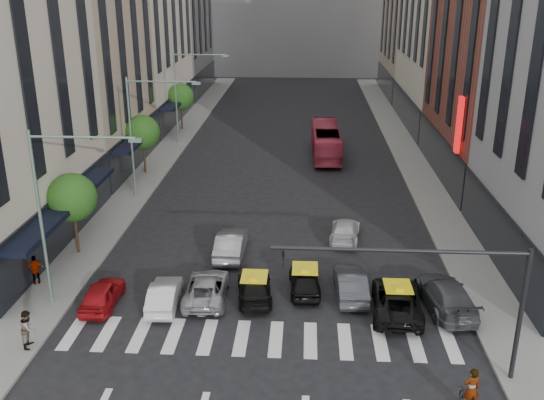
% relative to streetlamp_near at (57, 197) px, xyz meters
% --- Properties ---
extents(ground, '(160.00, 160.00, 0.00)m').
position_rel_streetlamp_near_xyz_m(ground, '(10.04, -4.00, -5.90)').
color(ground, black).
rests_on(ground, ground).
extents(sidewalk_left, '(3.00, 96.00, 0.15)m').
position_rel_streetlamp_near_xyz_m(sidewalk_left, '(-1.46, 26.00, -5.83)').
color(sidewalk_left, slate).
rests_on(sidewalk_left, ground).
extents(sidewalk_right, '(3.00, 96.00, 0.15)m').
position_rel_streetlamp_near_xyz_m(sidewalk_right, '(21.54, 26.00, -5.83)').
color(sidewalk_right, slate).
rests_on(sidewalk_right, ground).
extents(building_left_b, '(8.00, 16.00, 24.00)m').
position_rel_streetlamp_near_xyz_m(building_left_b, '(-6.96, 24.00, 6.10)').
color(building_left_b, tan).
rests_on(building_left_b, ground).
extents(building_right_b, '(8.00, 18.00, 26.00)m').
position_rel_streetlamp_near_xyz_m(building_right_b, '(27.04, 23.00, 7.10)').
color(building_right_b, brown).
rests_on(building_right_b, ground).
extents(tree_near, '(2.88, 2.88, 4.95)m').
position_rel_streetlamp_near_xyz_m(tree_near, '(-1.76, 6.00, -2.25)').
color(tree_near, black).
rests_on(tree_near, sidewalk_left).
extents(tree_mid, '(2.88, 2.88, 4.95)m').
position_rel_streetlamp_near_xyz_m(tree_mid, '(-1.76, 22.00, -2.25)').
color(tree_mid, black).
rests_on(tree_mid, sidewalk_left).
extents(tree_far, '(2.88, 2.88, 4.95)m').
position_rel_streetlamp_near_xyz_m(tree_far, '(-1.76, 38.00, -2.25)').
color(tree_far, black).
rests_on(tree_far, sidewalk_left).
extents(streetlamp_near, '(5.38, 0.25, 9.00)m').
position_rel_streetlamp_near_xyz_m(streetlamp_near, '(0.00, 0.00, 0.00)').
color(streetlamp_near, gray).
rests_on(streetlamp_near, sidewalk_left).
extents(streetlamp_mid, '(5.38, 0.25, 9.00)m').
position_rel_streetlamp_near_xyz_m(streetlamp_mid, '(0.00, 16.00, 0.00)').
color(streetlamp_mid, gray).
rests_on(streetlamp_mid, sidewalk_left).
extents(streetlamp_far, '(5.38, 0.25, 9.00)m').
position_rel_streetlamp_near_xyz_m(streetlamp_far, '(0.00, 32.00, 0.00)').
color(streetlamp_far, gray).
rests_on(streetlamp_far, sidewalk_left).
extents(traffic_signal, '(10.10, 0.20, 6.00)m').
position_rel_streetlamp_near_xyz_m(traffic_signal, '(17.74, -5.00, -1.43)').
color(traffic_signal, black).
rests_on(traffic_signal, ground).
extents(liberty_sign, '(0.30, 0.70, 4.00)m').
position_rel_streetlamp_near_xyz_m(liberty_sign, '(22.64, 16.00, 0.10)').
color(liberty_sign, red).
rests_on(liberty_sign, ground).
extents(car_red, '(1.55, 3.86, 1.31)m').
position_rel_streetlamp_near_xyz_m(car_red, '(1.68, 0.05, -5.25)').
color(car_red, maroon).
rests_on(car_red, ground).
extents(car_white_front, '(1.62, 4.04, 1.30)m').
position_rel_streetlamp_near_xyz_m(car_white_front, '(4.84, 0.17, -5.25)').
color(car_white_front, silver).
rests_on(car_white_front, ground).
extents(car_silver, '(2.30, 4.68, 1.28)m').
position_rel_streetlamp_near_xyz_m(car_silver, '(6.84, 1.06, -5.26)').
color(car_silver, '#9A9AA0').
rests_on(car_silver, ground).
extents(taxi_left, '(2.23, 4.46, 1.24)m').
position_rel_streetlamp_near_xyz_m(taxi_left, '(9.34, 1.26, -5.28)').
color(taxi_left, black).
rests_on(taxi_left, ground).
extents(taxi_center, '(1.81, 4.01, 1.34)m').
position_rel_streetlamp_near_xyz_m(taxi_center, '(11.94, 2.15, -5.24)').
color(taxi_center, black).
rests_on(taxi_center, ground).
extents(car_grey_mid, '(1.69, 4.40, 1.43)m').
position_rel_streetlamp_near_xyz_m(car_grey_mid, '(14.34, 1.81, -5.19)').
color(car_grey_mid, '#36373C').
rests_on(car_grey_mid, ground).
extents(taxi_right, '(2.78, 5.31, 1.43)m').
position_rel_streetlamp_near_xyz_m(taxi_right, '(16.53, 0.26, -5.19)').
color(taxi_right, black).
rests_on(taxi_right, ground).
extents(car_grey_curb, '(2.69, 5.44, 1.52)m').
position_rel_streetlamp_near_xyz_m(car_grey_curb, '(19.04, 0.76, -5.14)').
color(car_grey_curb, '#43474B').
rests_on(car_grey_curb, ground).
extents(car_row2_left, '(1.64, 4.63, 1.52)m').
position_rel_streetlamp_near_xyz_m(car_row2_left, '(7.49, 6.37, -5.14)').
color(car_row2_left, gray).
rests_on(car_row2_left, ground).
extents(car_row2_right, '(2.25, 4.45, 1.24)m').
position_rel_streetlamp_near_xyz_m(car_row2_right, '(14.47, 9.16, -5.28)').
color(car_row2_right, silver).
rests_on(car_row2_right, ground).
extents(bus, '(2.65, 10.37, 2.87)m').
position_rel_streetlamp_near_xyz_m(bus, '(13.74, 28.54, -4.47)').
color(bus, '#D73F5B').
rests_on(bus, ground).
extents(rider, '(0.73, 0.54, 1.81)m').
position_rel_streetlamp_near_xyz_m(rider, '(18.28, -7.23, -4.04)').
color(rider, gray).
rests_on(rider, motorcycle).
extents(pedestrian_near, '(0.79, 0.95, 1.79)m').
position_rel_streetlamp_near_xyz_m(pedestrian_near, '(-0.36, -3.90, -4.86)').
color(pedestrian_near, gray).
rests_on(pedestrian_near, sidewalk_left).
extents(pedestrian_far, '(1.04, 0.78, 1.65)m').
position_rel_streetlamp_near_xyz_m(pedestrian_far, '(-2.56, 1.91, -4.93)').
color(pedestrian_far, gray).
rests_on(pedestrian_far, sidewalk_left).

